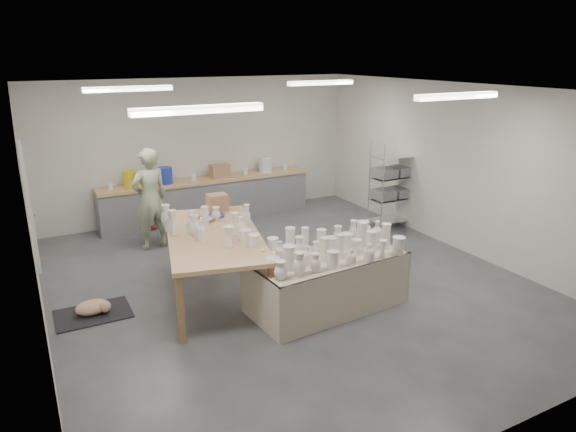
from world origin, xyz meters
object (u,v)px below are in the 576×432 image
drying_table (327,279)px  potter (150,199)px  work_table (212,232)px  red_stool (149,228)px

drying_table → potter: 3.91m
work_table → red_stool: (-0.36, 2.59, -0.67)m
drying_table → work_table: work_table is taller
work_table → red_stool: size_ratio=5.97×
red_stool → potter: bearing=-90.0°
drying_table → work_table: bearing=131.7°
red_stool → work_table: bearing=-82.2°
potter → red_stool: potter is taller
potter → red_stool: bearing=-101.6°
work_table → red_stool: 2.69m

